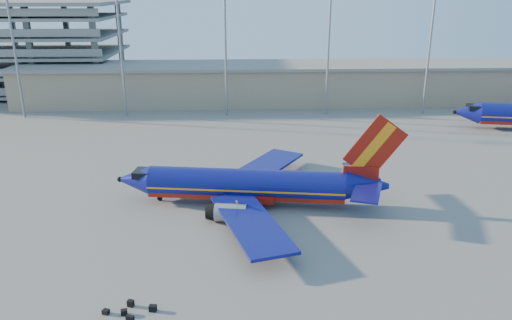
# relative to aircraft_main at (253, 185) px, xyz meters

# --- Properties ---
(ground) EXTENTS (220.00, 220.00, 0.00)m
(ground) POSITION_rel_aircraft_main_xyz_m (1.38, -1.82, -2.40)
(ground) COLOR slate
(ground) RESTS_ON ground
(terminal_building) EXTENTS (122.00, 16.00, 8.50)m
(terminal_building) POSITION_rel_aircraft_main_xyz_m (11.38, 56.18, 1.91)
(terminal_building) COLOR gray
(terminal_building) RESTS_ON ground
(light_mast_row) EXTENTS (101.60, 1.60, 28.65)m
(light_mast_row) POSITION_rel_aircraft_main_xyz_m (6.38, 44.18, 15.15)
(light_mast_row) COLOR gray
(light_mast_row) RESTS_ON ground
(aircraft_main) EXTENTS (33.14, 31.69, 11.26)m
(aircraft_main) POSITION_rel_aircraft_main_xyz_m (0.00, 0.00, 0.00)
(aircraft_main) COLOR navy
(aircraft_main) RESTS_ON ground
(luggage_pile) EXTENTS (4.24, 2.39, 0.53)m
(luggage_pile) POSITION_rel_aircraft_main_xyz_m (-10.31, -20.45, -2.17)
(luggage_pile) COLOR black
(luggage_pile) RESTS_ON ground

